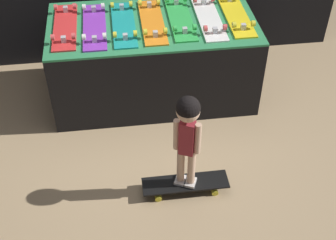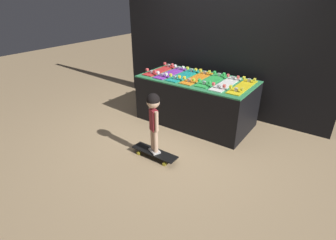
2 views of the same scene
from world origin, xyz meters
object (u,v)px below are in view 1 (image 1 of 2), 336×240
skateboard_green_on_rack (180,18)px  child (187,127)px  skateboard_purple_on_rack (94,26)px  skateboard_on_floor (185,184)px  skateboard_teal_on_rack (124,24)px  skateboard_red_on_rack (65,26)px  skateboard_yellow_on_rack (236,14)px  skateboard_white_on_rack (209,18)px  skateboard_orange_on_rack (152,21)px

skateboard_green_on_rack → child: size_ratio=0.93×
skateboard_purple_on_rack → skateboard_on_floor: bearing=-64.1°
skateboard_teal_on_rack → skateboard_red_on_rack: bearing=177.1°
skateboard_teal_on_rack → skateboard_yellow_on_rack: 1.02m
skateboard_white_on_rack → skateboard_red_on_rack: bearing=178.9°
skateboard_red_on_rack → skateboard_orange_on_rack: size_ratio=1.00×
skateboard_red_on_rack → skateboard_on_floor: bearing=-56.2°
skateboard_green_on_rack → child: (-0.15, -1.31, -0.11)m
skateboard_green_on_rack → skateboard_orange_on_rack: bearing=-174.5°
skateboard_green_on_rack → skateboard_white_on_rack: same height
skateboard_green_on_rack → skateboard_yellow_on_rack: size_ratio=1.00×
skateboard_green_on_rack → skateboard_teal_on_rack: bearing=-176.0°
skateboard_red_on_rack → skateboard_on_floor: skateboard_red_on_rack is taller
skateboard_red_on_rack → skateboard_yellow_on_rack: size_ratio=1.00×
skateboard_red_on_rack → skateboard_on_floor: size_ratio=1.16×
skateboard_orange_on_rack → skateboard_green_on_rack: 0.26m
skateboard_red_on_rack → skateboard_green_on_rack: same height
skateboard_yellow_on_rack → skateboard_on_floor: bearing=-116.6°
skateboard_purple_on_rack → skateboard_yellow_on_rack: (1.27, 0.03, 0.00)m
skateboard_red_on_rack → skateboard_green_on_rack: 1.02m
skateboard_red_on_rack → skateboard_on_floor: (0.87, -1.30, -0.72)m
skateboard_purple_on_rack → skateboard_green_on_rack: same height
skateboard_orange_on_rack → skateboard_green_on_rack: (0.25, 0.02, 0.00)m
skateboard_yellow_on_rack → skateboard_red_on_rack: bearing=-179.9°
child → skateboard_on_floor: bearing=-87.1°
skateboard_yellow_on_rack → skateboard_green_on_rack: bearing=179.3°
skateboard_green_on_rack → skateboard_white_on_rack: (0.25, -0.03, 0.00)m
skateboard_yellow_on_rack → skateboard_orange_on_rack: bearing=-178.6°
skateboard_orange_on_rack → child: bearing=-85.2°
skateboard_teal_on_rack → skateboard_green_on_rack: bearing=4.0°
skateboard_white_on_rack → skateboard_orange_on_rack: bearing=178.9°
skateboard_teal_on_rack → skateboard_orange_on_rack: bearing=2.4°
skateboard_yellow_on_rack → child: 1.47m
skateboard_orange_on_rack → child: (0.11, -1.29, -0.11)m
skateboard_teal_on_rack → skateboard_yellow_on_rack: same height
skateboard_red_on_rack → child: size_ratio=0.93×
skateboard_purple_on_rack → skateboard_teal_on_rack: bearing=0.9°
skateboard_on_floor → skateboard_white_on_rack: bearing=72.6°
skateboard_teal_on_rack → skateboard_on_floor: bearing=-74.1°
skateboard_purple_on_rack → skateboard_green_on_rack: 0.76m
skateboard_white_on_rack → child: 1.34m
skateboard_white_on_rack → skateboard_yellow_on_rack: (0.25, 0.03, 0.00)m
skateboard_teal_on_rack → skateboard_on_floor: size_ratio=1.16×
skateboard_red_on_rack → skateboard_yellow_on_rack: same height
skateboard_green_on_rack → skateboard_yellow_on_rack: same height
skateboard_red_on_rack → child: (0.87, -1.30, -0.11)m
skateboard_teal_on_rack → skateboard_white_on_rack: same height
skateboard_yellow_on_rack → skateboard_on_floor: skateboard_yellow_on_rack is taller
skateboard_purple_on_rack → skateboard_white_on_rack: size_ratio=1.00×
skateboard_orange_on_rack → skateboard_yellow_on_rack: 0.76m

